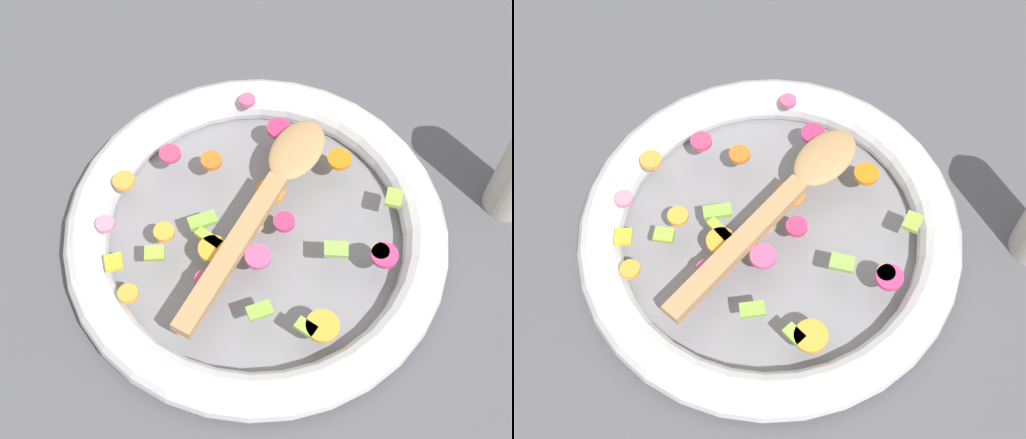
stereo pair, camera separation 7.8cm
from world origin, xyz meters
The scene contains 4 objects.
ground_plane centered at (0.00, 0.00, 0.00)m, with size 4.00×4.00×0.00m, color #4C4C51.
skillet centered at (0.00, 0.00, 0.02)m, with size 0.43×0.43×0.05m.
chopped_vegetables centered at (0.00, 0.01, 0.05)m, with size 0.32×0.30×0.01m.
wooden_spoon centered at (0.00, -0.03, 0.06)m, with size 0.07×0.30×0.01m.
Camera 2 is at (-0.29, 0.27, 0.72)m, focal length 50.00 mm.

